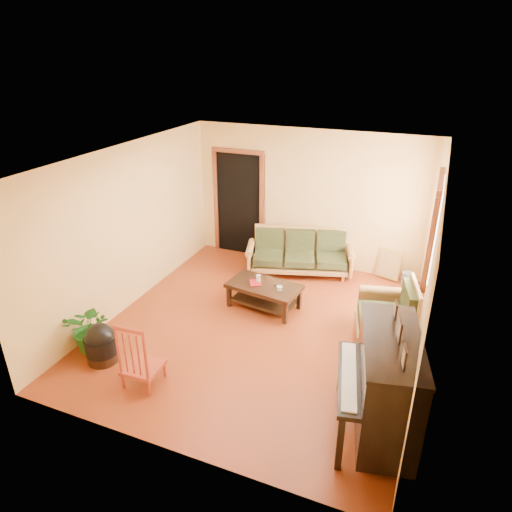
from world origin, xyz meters
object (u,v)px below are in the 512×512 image
at_px(coffee_table, 264,296).
at_px(footstool, 102,347).
at_px(ceramic_crock, 407,279).
at_px(armchair, 385,311).
at_px(piano, 386,387).
at_px(potted_plant, 91,328).
at_px(red_chair, 141,352).
at_px(sofa, 300,253).

bearing_deg(coffee_table, footstool, -125.69).
distance_m(footstool, ceramic_crock, 5.26).
bearing_deg(armchair, piano, -95.78).
bearing_deg(potted_plant, red_chair, -16.34).
height_order(coffee_table, ceramic_crock, coffee_table).
distance_m(coffee_table, potted_plant, 2.68).
distance_m(coffee_table, red_chair, 2.42).
bearing_deg(footstool, sofa, 64.52).
xyz_separation_m(armchair, ceramic_crock, (0.17, 1.86, -0.35)).
bearing_deg(ceramic_crock, footstool, -133.39).
xyz_separation_m(coffee_table, red_chair, (-0.74, -2.29, 0.26)).
relative_size(coffee_table, armchair, 1.25).
relative_size(sofa, ceramic_crock, 8.15).
relative_size(footstool, ceramic_crock, 1.87).
bearing_deg(footstool, armchair, 29.69).
relative_size(coffee_table, piano, 0.83).
height_order(footstool, red_chair, red_chair).
bearing_deg(sofa, footstool, -132.25).
bearing_deg(piano, coffee_table, 125.80).
relative_size(piano, potted_plant, 1.94).
xyz_separation_m(sofa, ceramic_crock, (1.93, 0.28, -0.29)).
relative_size(sofa, footstool, 4.36).
height_order(sofa, potted_plant, sofa).
bearing_deg(potted_plant, armchair, 25.93).
height_order(sofa, ceramic_crock, sofa).
distance_m(coffee_table, armchair, 1.94).
height_order(sofa, piano, piano).
distance_m(coffee_table, footstool, 2.62).
height_order(sofa, red_chair, red_chair).
xyz_separation_m(sofa, potted_plant, (-1.97, -3.39, -0.06)).
relative_size(coffee_table, red_chair, 1.24).
height_order(sofa, coffee_table, sofa).
distance_m(sofa, potted_plant, 3.92).
xyz_separation_m(coffee_table, potted_plant, (-1.81, -1.97, 0.15)).
relative_size(piano, footstool, 3.15).
height_order(red_chair, potted_plant, red_chair).
distance_m(armchair, red_chair, 3.41).
bearing_deg(sofa, armchair, -58.63).
xyz_separation_m(coffee_table, piano, (2.16, -1.97, 0.40)).
bearing_deg(piano, footstool, 170.56).
height_order(coffee_table, red_chair, red_chair).
bearing_deg(piano, red_chair, 174.40).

